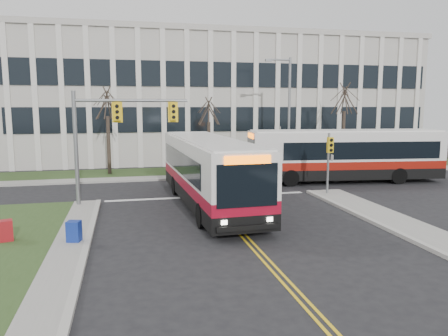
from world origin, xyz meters
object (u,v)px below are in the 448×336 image
(directory_sign, at_px, (217,158))
(newspaper_box_red, at_px, (6,232))
(bus_main, at_px, (209,173))
(newspaper_box_blue, at_px, (74,233))
(streetlight, at_px, (287,109))
(bus_cross, at_px, (345,157))

(directory_sign, height_order, newspaper_box_red, directory_sign)
(bus_main, height_order, newspaper_box_blue, bus_main)
(streetlight, xyz_separation_m, newspaper_box_blue, (-14.83, -15.82, -4.72))
(streetlight, bearing_deg, bus_main, -129.25)
(directory_sign, xyz_separation_m, bus_cross, (8.05, -6.34, 0.65))
(newspaper_box_red, bearing_deg, streetlight, 25.85)
(bus_main, bearing_deg, streetlight, 48.45)
(streetlight, height_order, directory_sign, streetlight)
(directory_sign, height_order, newspaper_box_blue, directory_sign)
(newspaper_box_blue, distance_m, newspaper_box_red, 2.74)
(newspaper_box_blue, bearing_deg, bus_cross, 46.36)
(streetlight, distance_m, bus_cross, 6.57)
(streetlight, distance_m, bus_main, 13.67)
(directory_sign, bearing_deg, streetlight, -13.23)
(streetlight, xyz_separation_m, directory_sign, (-5.53, 1.30, -4.02))
(streetlight, relative_size, newspaper_box_blue, 9.68)
(streetlight, bearing_deg, directory_sign, 166.77)
(bus_cross, bearing_deg, bus_main, -58.24)
(directory_sign, relative_size, newspaper_box_blue, 2.11)
(directory_sign, bearing_deg, bus_cross, -38.24)
(bus_main, bearing_deg, bus_cross, 23.28)
(directory_sign, distance_m, newspaper_box_blue, 19.50)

